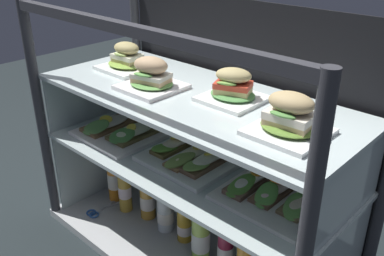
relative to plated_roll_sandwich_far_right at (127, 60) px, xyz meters
name	(u,v)px	position (x,y,z in m)	size (l,w,h in m)	color
ground_plane	(192,250)	(0.38, -0.03, -0.70)	(6.00, 6.00, 0.02)	black
case_base_deck	(192,245)	(0.38, -0.03, -0.68)	(1.21, 0.55, 0.03)	#B4B6B7
case_frame	(215,122)	(0.38, 0.09, -0.18)	(1.21, 0.55, 0.94)	#333338
riser_lower_tier	(192,204)	(0.38, -0.03, -0.48)	(1.13, 0.47, 0.36)	silver
shelf_lower_glass	(192,161)	(0.38, -0.03, -0.29)	(1.15, 0.49, 0.01)	silver
riser_upper_tier	(192,130)	(0.38, -0.03, -0.17)	(1.13, 0.47, 0.23)	silver
shelf_upper_glass	(192,97)	(0.38, -0.03, -0.04)	(1.15, 0.49, 0.01)	silver
plated_roll_sandwich_far_right	(127,60)	(0.00, 0.00, 0.00)	(0.20, 0.20, 0.11)	white
plated_roll_sandwich_right_of_center	(151,77)	(0.24, -0.09, 0.00)	(0.20, 0.20, 0.11)	white
plated_roll_sandwich_center	(233,89)	(0.51, 0.02, 0.00)	(0.19, 0.19, 0.11)	white
plated_roll_sandwich_mid_right	(289,119)	(0.77, -0.07, 0.01)	(0.20, 0.20, 0.12)	white
open_sandwich_tray_center	(122,130)	(0.03, -0.08, -0.27)	(0.31, 0.32, 0.06)	white
open_sandwich_tray_far_right	(193,155)	(0.38, -0.03, -0.26)	(0.31, 0.32, 0.06)	white
open_sandwich_tray_far_left	(277,191)	(0.72, -0.02, -0.26)	(0.31, 0.32, 0.06)	white
juice_bottle_front_fourth	(115,180)	(-0.08, -0.05, -0.56)	(0.06, 0.06, 0.23)	orange
juice_bottle_back_right	(125,191)	(0.02, -0.07, -0.56)	(0.06, 0.06, 0.22)	gold
juice_bottle_front_right_end	(148,200)	(0.13, -0.04, -0.57)	(0.07, 0.07, 0.21)	gold
juice_bottle_front_middle	(165,211)	(0.24, -0.05, -0.57)	(0.07, 0.07, 0.22)	silver
juice_bottle_near_post	(185,223)	(0.34, -0.04, -0.58)	(0.06, 0.06, 0.21)	gold
juice_bottle_tucked_behind	(201,235)	(0.46, -0.07, -0.56)	(0.07, 0.07, 0.25)	#ADDA52
juice_bottle_back_center	(226,248)	(0.56, -0.05, -0.57)	(0.06, 0.06, 0.23)	#98223E
kitchen_scissors	(98,211)	(-0.06, -0.17, -0.65)	(0.07, 0.20, 0.01)	silver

